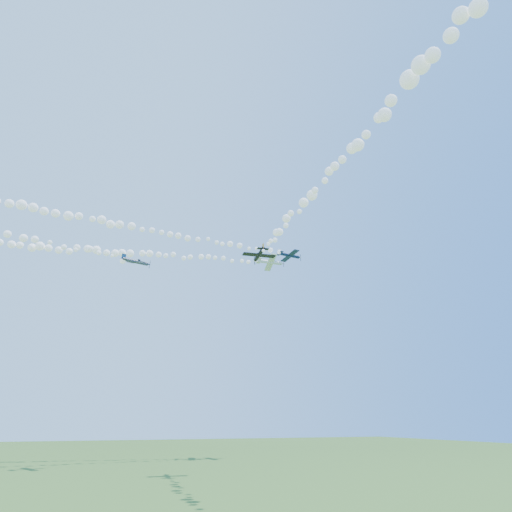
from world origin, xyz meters
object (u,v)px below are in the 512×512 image
object	(u,v)px
plane_grey	(136,262)
plane_navy	(290,255)
plane_white	(270,262)
plane_black	(259,255)

from	to	relation	value
plane_grey	plane_navy	bearing A→B (deg)	-5.04
plane_white	plane_navy	xyz separation A→B (m)	(5.22, -1.32, 2.23)
plane_grey	plane_white	bearing A→B (deg)	-1.34
plane_grey	plane_black	world-z (taller)	plane_grey
plane_white	plane_grey	world-z (taller)	plane_white
plane_white	plane_grey	size ratio (longest dim) A/B	1.18
plane_white	plane_grey	bearing A→B (deg)	-154.51
plane_white	plane_black	bearing A→B (deg)	-107.44
plane_white	plane_grey	xyz separation A→B (m)	(-36.02, -10.48, -8.28)
plane_grey	plane_black	xyz separation A→B (m)	(20.97, -19.43, -2.53)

